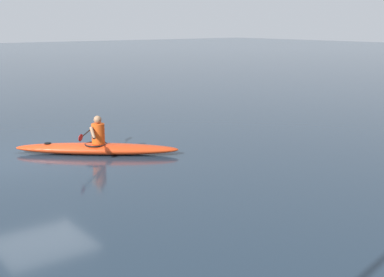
# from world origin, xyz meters

# --- Properties ---
(ground_plane) EXTENTS (160.00, 160.00, 0.00)m
(ground_plane) POSITION_xyz_m (0.00, 0.00, 0.00)
(ground_plane) COLOR #1E2D3D
(kayak) EXTENTS (3.85, 3.39, 0.29)m
(kayak) POSITION_xyz_m (-1.40, 0.71, 0.15)
(kayak) COLOR red
(kayak) RESTS_ON ground
(kayaker) EXTENTS (1.61, 1.90, 0.76)m
(kayaker) POSITION_xyz_m (-1.43, 0.73, 0.62)
(kayaker) COLOR #E04C14
(kayaker) RESTS_ON kayak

